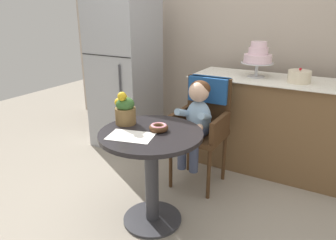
% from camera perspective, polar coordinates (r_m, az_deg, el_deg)
% --- Properties ---
extents(ground_plane, '(8.00, 8.00, 0.00)m').
position_cam_1_polar(ground_plane, '(2.52, -2.82, -17.59)').
color(ground_plane, gray).
extents(back_wall, '(4.80, 0.10, 2.70)m').
position_cam_1_polar(back_wall, '(3.69, 13.09, 16.57)').
color(back_wall, '#B2A393').
rests_on(back_wall, ground).
extents(cafe_table, '(0.72, 0.72, 0.72)m').
position_cam_1_polar(cafe_table, '(2.24, -3.04, -7.22)').
color(cafe_table, black).
rests_on(cafe_table, ground).
extents(wicker_chair, '(0.42, 0.45, 0.95)m').
position_cam_1_polar(wicker_chair, '(2.78, 6.55, 1.09)').
color(wicker_chair, '#472D19').
rests_on(wicker_chair, ground).
extents(seated_child, '(0.27, 0.32, 0.73)m').
position_cam_1_polar(seated_child, '(2.63, 5.23, 0.93)').
color(seated_child, '#8CADCC').
rests_on(seated_child, ground).
extents(paper_napkin, '(0.34, 0.26, 0.00)m').
position_cam_1_polar(paper_napkin, '(2.09, -6.77, -2.94)').
color(paper_napkin, white).
rests_on(paper_napkin, cafe_table).
extents(donut_front, '(0.13, 0.13, 0.05)m').
position_cam_1_polar(donut_front, '(2.17, -1.70, -1.33)').
color(donut_front, '#4C2D19').
rests_on(donut_front, cafe_table).
extents(flower_vase, '(0.15, 0.15, 0.25)m').
position_cam_1_polar(flower_vase, '(2.29, -7.79, 1.98)').
color(flower_vase, brown).
rests_on(flower_vase, cafe_table).
extents(display_counter, '(1.56, 0.62, 0.90)m').
position_cam_1_polar(display_counter, '(3.21, 18.27, -0.77)').
color(display_counter, brown).
rests_on(display_counter, ground).
extents(tiered_cake_stand, '(0.30, 0.30, 0.33)m').
position_cam_1_polar(tiered_cake_stand, '(3.09, 15.97, 11.06)').
color(tiered_cake_stand, silver).
rests_on(tiered_cake_stand, display_counter).
extents(round_layer_cake, '(0.19, 0.19, 0.13)m').
position_cam_1_polar(round_layer_cake, '(3.00, 22.70, 7.28)').
color(round_layer_cake, beige).
rests_on(round_layer_cake, display_counter).
extents(refrigerator, '(0.64, 0.63, 1.70)m').
position_cam_1_polar(refrigerator, '(3.57, -7.86, 8.69)').
color(refrigerator, '#9EA0A5').
rests_on(refrigerator, ground).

